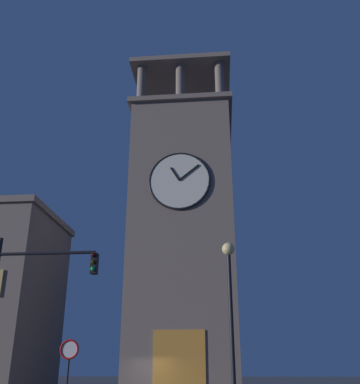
{
  "coord_description": "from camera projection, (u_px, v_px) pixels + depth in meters",
  "views": [
    {
      "loc": [
        -4.36,
        27.0,
        1.7
      ],
      "look_at": [
        -1.41,
        -5.54,
        14.82
      ],
      "focal_mm": 41.45,
      "sensor_mm": 36.0,
      "label": 1
    }
  ],
  "objects": [
    {
      "name": "traffic_signal_near",
      "position": [
        24.0,
        297.0,
        15.74
      ],
      "size": [
        3.85,
        0.41,
        6.29
      ],
      "color": "black",
      "rests_on": "ground_plane"
    },
    {
      "name": "street_lamp",
      "position": [
        230.0,
        296.0,
        14.7
      ],
      "size": [
        0.44,
        0.44,
        5.79
      ],
      "color": "black",
      "rests_on": "ground_plane"
    },
    {
      "name": "clocktower",
      "position": [
        184.0,
        238.0,
        33.75
      ],
      "size": [
        8.03,
        8.35,
        28.13
      ],
      "color": "#75665B",
      "rests_on": "ground_plane"
    },
    {
      "name": "no_horn_sign",
      "position": [
        69.0,
        355.0,
        17.6
      ],
      "size": [
        0.78,
        0.14,
        2.84
      ],
      "color": "black",
      "rests_on": "ground_plane"
    }
  ]
}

